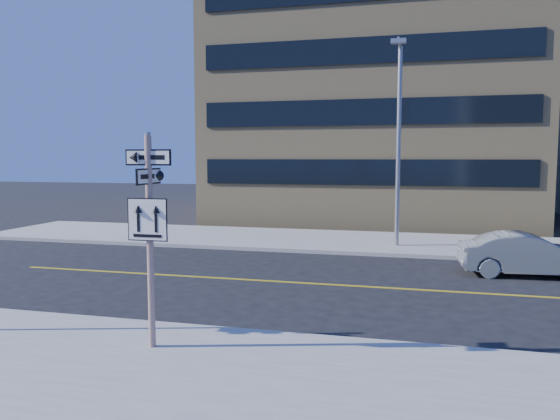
# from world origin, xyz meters

# --- Properties ---
(ground) EXTENTS (120.00, 120.00, 0.00)m
(ground) POSITION_xyz_m (0.00, 0.00, 0.00)
(ground) COLOR black
(ground) RESTS_ON ground
(sign_pole) EXTENTS (0.92, 0.92, 4.06)m
(sign_pole) POSITION_xyz_m (0.00, -2.51, 2.44)
(sign_pole) COLOR beige
(sign_pole) RESTS_ON near_sidewalk
(parked_car_b) EXTENTS (1.74, 4.24, 1.37)m
(parked_car_b) POSITION_xyz_m (8.24, 6.76, 0.68)
(parked_car_b) COLOR gray
(parked_car_b) RESTS_ON ground
(streetlight_a) EXTENTS (0.55, 2.25, 8.00)m
(streetlight_a) POSITION_xyz_m (4.00, 10.76, 4.76)
(streetlight_a) COLOR gray
(streetlight_a) RESTS_ON far_sidewalk
(building_brick) EXTENTS (18.00, 18.00, 18.00)m
(building_brick) POSITION_xyz_m (2.00, 25.00, 9.00)
(building_brick) COLOR tan
(building_brick) RESTS_ON ground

